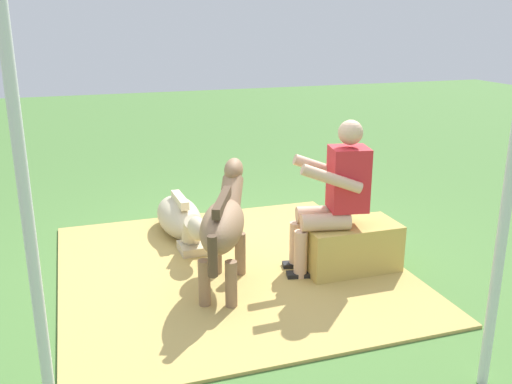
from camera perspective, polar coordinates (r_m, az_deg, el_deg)
ground_plane at (r=5.08m, az=-1.26°, el=-7.04°), size 24.00×24.00×0.00m
hay_patch at (r=4.93m, az=-2.51°, el=-7.70°), size 2.81×2.92×0.02m
hay_bale at (r=4.91m, az=9.39°, el=-5.51°), size 0.80×0.42×0.42m
person_seated at (r=4.69m, az=7.84°, el=-0.05°), size 0.70×0.50×1.30m
pony_standing at (r=4.46m, az=-3.19°, el=-2.99°), size 0.72×1.27×0.91m
pony_lying at (r=5.61m, az=-7.48°, el=-2.70°), size 0.43×1.34×0.42m
soda_bottle at (r=5.38m, az=12.32°, el=-4.39°), size 0.07×0.07×0.30m
tent_pole_left at (r=3.33m, az=23.82°, el=-0.53°), size 0.06×0.06×2.31m
tent_pole_right at (r=2.89m, az=-21.81°, el=-2.86°), size 0.06×0.06×2.31m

